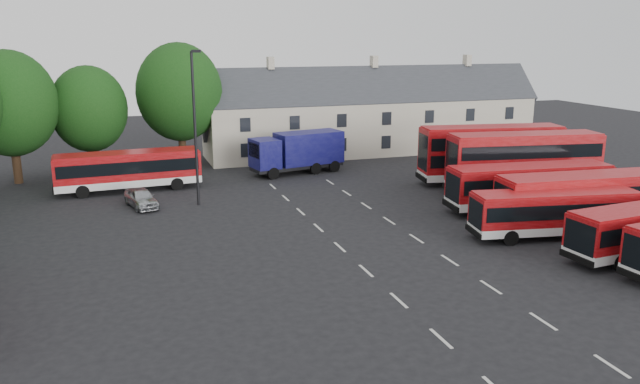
{
  "coord_description": "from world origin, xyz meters",
  "views": [
    {
      "loc": [
        -12.09,
        -30.54,
        12.06
      ],
      "look_at": [
        0.33,
        6.69,
        2.2
      ],
      "focal_mm": 35.0,
      "sensor_mm": 36.0,
      "label": 1
    }
  ],
  "objects_px": {
    "box_truck": "(298,151)",
    "silver_car": "(141,198)",
    "bus_dd_south": "(524,160)",
    "lamppost": "(195,124)"
  },
  "relations": [
    {
      "from": "box_truck",
      "to": "silver_car",
      "type": "relative_size",
      "value": 2.16
    },
    {
      "from": "box_truck",
      "to": "silver_car",
      "type": "bearing_deg",
      "value": -162.93
    },
    {
      "from": "bus_dd_south",
      "to": "lamppost",
      "type": "height_order",
      "value": "lamppost"
    },
    {
      "from": "silver_car",
      "to": "lamppost",
      "type": "height_order",
      "value": "lamppost"
    },
    {
      "from": "silver_car",
      "to": "box_truck",
      "type": "bearing_deg",
      "value": 13.75
    },
    {
      "from": "bus_dd_south",
      "to": "lamppost",
      "type": "distance_m",
      "value": 25.03
    },
    {
      "from": "box_truck",
      "to": "bus_dd_south",
      "type": "bearing_deg",
      "value": -53.34
    },
    {
      "from": "bus_dd_south",
      "to": "lamppost",
      "type": "xyz_separation_m",
      "value": [
        -24.34,
        4.91,
        3.19
      ]
    },
    {
      "from": "silver_car",
      "to": "bus_dd_south",
      "type": "bearing_deg",
      "value": -25.35
    },
    {
      "from": "box_truck",
      "to": "lamppost",
      "type": "distance_m",
      "value": 13.48
    }
  ]
}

